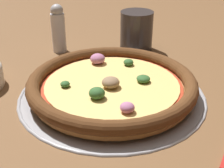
{
  "coord_description": "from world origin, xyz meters",
  "views": [
    {
      "loc": [
        -0.33,
        -0.39,
        0.29
      ],
      "look_at": [
        0.0,
        0.0,
        0.02
      ],
      "focal_mm": 50.0,
      "sensor_mm": 36.0,
      "label": 1
    }
  ],
  "objects": [
    {
      "name": "ground_plane",
      "position": [
        0.0,
        0.0,
        0.0
      ],
      "size": [
        3.0,
        3.0,
        0.0
      ],
      "primitive_type": "plane",
      "color": "brown"
    },
    {
      "name": "pepper_shaker",
      "position": [
        0.04,
        0.25,
        0.06
      ],
      "size": [
        0.03,
        0.03,
        0.12
      ],
      "color": "silver",
      "rests_on": "ground_plane"
    },
    {
      "name": "pizza_tray",
      "position": [
        0.0,
        0.0,
        0.0
      ],
      "size": [
        0.35,
        0.35,
        0.01
      ],
      "color": "#9E9EA3",
      "rests_on": "ground_plane"
    },
    {
      "name": "pizza",
      "position": [
        -0.0,
        0.0,
        0.02
      ],
      "size": [
        0.31,
        0.31,
        0.04
      ],
      "color": "#BC7F42",
      "rests_on": "pizza_tray"
    },
    {
      "name": "drinking_cup",
      "position": [
        0.2,
        0.14,
        0.05
      ],
      "size": [
        0.08,
        0.08,
        0.1
      ],
      "color": "#383333",
      "rests_on": "ground_plane"
    }
  ]
}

